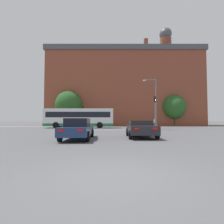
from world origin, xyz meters
name	(u,v)px	position (x,y,z in m)	size (l,w,h in m)	color
ground_plane	(115,176)	(0.00, 0.00, 0.00)	(400.00, 400.00, 0.00)	#545456
stop_line_strip	(113,130)	(0.00, 19.42, 0.00)	(9.23, 0.30, 0.01)	silver
far_pavement	(113,127)	(0.00, 31.01, 0.01)	(70.26, 2.50, 0.01)	gray
brick_civic_building	(125,89)	(3.03, 40.15, 9.24)	(36.55, 13.20, 25.24)	brown
car_saloon_left	(79,128)	(-2.44, 8.02, 0.74)	(1.98, 4.87, 1.45)	navy
car_roadster_right	(142,129)	(2.15, 9.18, 0.67)	(2.12, 4.29, 1.29)	#232328
bus_crossing_lead	(80,118)	(-5.57, 25.15, 1.73)	(11.41, 2.71, 3.22)	silver
traffic_light_near_right	(156,107)	(5.85, 19.63, 3.06)	(0.26, 0.31, 4.60)	slate
traffic_light_far_left	(83,113)	(-5.89, 30.32, 2.76)	(0.26, 0.31, 4.10)	slate
street_lamp_junction	(154,98)	(5.95, 20.78, 4.43)	(1.98, 0.36, 7.29)	slate
pedestrian_waiting	(110,122)	(-0.58, 30.84, 0.96)	(0.46, 0.38, 1.64)	brown
pedestrian_walking_east	(155,122)	(8.61, 31.27, 0.91)	(0.45, 0.43, 1.57)	black
tree_by_building	(175,107)	(13.52, 33.88, 4.22)	(5.05, 5.05, 6.88)	#4C3823
tree_kerbside	(69,105)	(-9.39, 33.24, 4.63)	(5.71, 5.71, 7.63)	#4C3823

